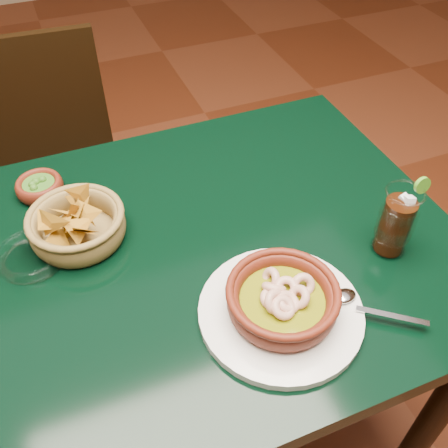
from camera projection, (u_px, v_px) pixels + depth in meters
name	position (u px, v px, depth m)	size (l,w,h in m)	color
ground	(177.00, 427.00, 1.47)	(7.00, 7.00, 0.00)	#471C0C
dining_table	(156.00, 291.00, 1.01)	(1.20, 0.80, 0.75)	black
dining_chair	(58.00, 171.00, 1.56)	(0.43, 0.43, 0.87)	black
shrimp_plate	(282.00, 303.00, 0.83)	(0.35, 0.28, 0.08)	silver
chip_basket	(77.00, 225.00, 0.95)	(0.22, 0.22, 0.14)	olive
guacamole_ramekin	(39.00, 187.00, 1.06)	(0.12, 0.12, 0.04)	#4E170C
cola_drink	(396.00, 222.00, 0.91)	(0.14, 0.14, 0.16)	white
glass_ashtray	(31.00, 256.00, 0.92)	(0.14, 0.14, 0.03)	white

